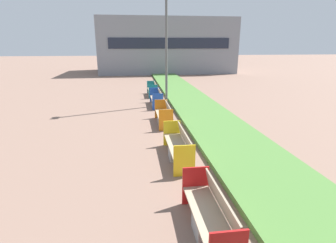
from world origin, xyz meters
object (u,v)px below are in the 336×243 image
(bench_teal_frame, at_px, (153,91))
(street_lamp_post, at_px, (166,26))
(bench_orange_frame, at_px, (164,116))
(bench_yellow_frame, at_px, (178,148))
(bench_red_frame, at_px, (210,218))
(bench_blue_frame, at_px, (157,100))

(bench_teal_frame, xyz_separation_m, street_lamp_post, (0.61, -3.14, 4.24))
(bench_orange_frame, xyz_separation_m, street_lamp_post, (0.61, 3.89, 4.24))
(bench_yellow_frame, xyz_separation_m, street_lamp_post, (0.61, 7.85, 4.23))
(bench_yellow_frame, relative_size, street_lamp_post, 0.29)
(bench_teal_frame, bearing_deg, bench_yellow_frame, -89.97)
(bench_yellow_frame, bearing_deg, bench_teal_frame, 90.03)
(bench_red_frame, relative_size, bench_yellow_frame, 0.89)
(bench_yellow_frame, distance_m, bench_orange_frame, 3.96)
(bench_blue_frame, bearing_deg, bench_red_frame, -90.00)
(bench_blue_frame, bearing_deg, street_lamp_post, 11.27)
(bench_yellow_frame, height_order, street_lamp_post, street_lamp_post)
(bench_red_frame, bearing_deg, street_lamp_post, 86.95)
(bench_teal_frame, bearing_deg, bench_red_frame, -89.99)
(street_lamp_post, bearing_deg, bench_teal_frame, 101.04)
(bench_teal_frame, height_order, street_lamp_post, street_lamp_post)
(bench_red_frame, bearing_deg, bench_teal_frame, 90.01)
(bench_red_frame, xyz_separation_m, bench_yellow_frame, (0.00, 3.62, 0.01))
(bench_yellow_frame, xyz_separation_m, bench_orange_frame, (-0.00, 3.96, -0.01))
(bench_orange_frame, relative_size, street_lamp_post, 0.25)
(bench_blue_frame, relative_size, street_lamp_post, 0.26)
(street_lamp_post, bearing_deg, bench_orange_frame, -98.94)
(bench_red_frame, distance_m, bench_yellow_frame, 3.62)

